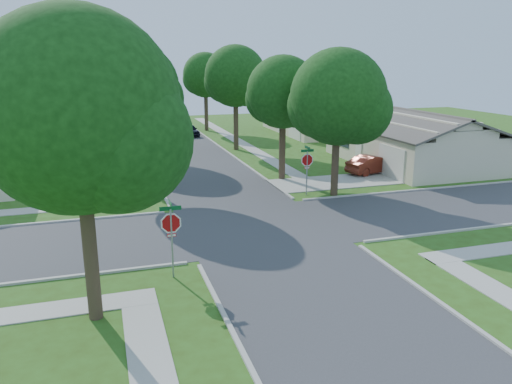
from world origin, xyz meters
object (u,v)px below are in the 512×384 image
Objects in this scene: tree_w_near at (137,91)px; tree_w_mid at (126,77)px; tree_e_mid at (236,79)px; house_nw_far at (4,127)px; tree_e_near at (284,96)px; tree_sw_corner at (81,121)px; tree_ne_corner at (339,102)px; car_curb_west at (140,119)px; stop_sign_ne at (307,162)px; stop_sign_sw at (171,226)px; tree_w_far at (119,83)px; tree_e_far at (206,77)px; house_ne_near at (409,144)px; car_driveway at (372,164)px; house_ne_far at (315,119)px; car_curb_east at (189,130)px.

tree_w_near is 12.01m from tree_w_mid.
house_nw_far is at bearing 152.09° from tree_e_mid.
tree_sw_corner is at bearing -127.30° from tree_e_near.
car_curb_west is (-8.49, 37.51, -4.85)m from tree_ne_corner.
tree_e_near is 5.06m from tree_ne_corner.
tree_ne_corner is at bearing -16.55° from stop_sign_ne.
tree_sw_corner is at bearing -113.53° from tree_e_mid.
stop_sign_sw is 38.86m from tree_w_far.
tree_e_far is 0.97× the size of tree_w_near.
stop_sign_sw is 0.58× the size of car_curb_west.
stop_sign_sw is 0.22× the size of house_ne_near.
tree_e_mid is 16.89m from tree_ne_corner.
tree_e_far is at bearing 89.90° from stop_sign_ne.
tree_e_near reaches higher than stop_sign_sw.
stop_sign_ne is 3.96m from tree_ne_corner.
car_driveway is (6.75, -25.31, -5.31)m from tree_e_far.
tree_e_mid is 0.96× the size of tree_w_mid.
house_ne_far is 1.00× the size of house_nw_far.
tree_w_mid reaches higher than tree_e_near.
house_ne_near is at bearing -63.97° from tree_e_far.
stop_sign_sw is at bearing 115.32° from car_driveway.
tree_w_far is 30.41m from car_driveway.
house_nw_far is (-20.75, -2.01, -4.46)m from tree_e_far.
tree_sw_corner is at bearing -140.93° from tree_ne_corner.
stop_sign_ne is 26.80m from house_ne_far.
tree_w_near reaches higher than car_driveway.
house_ne_near reaches higher than stop_sign_sw.
car_curb_east is at bearing -4.85° from house_nw_far.
car_driveway is at bearing 30.47° from stop_sign_ne.
tree_ne_corner is 38.76m from car_curb_west.
tree_w_far is (0.05, 38.71, 3.48)m from stop_sign_sw.
tree_e_far is 21.31m from house_nw_far.
tree_sw_corner is at bearing -77.62° from house_nw_far.
tree_sw_corner is (-12.19, -41.00, 0.28)m from tree_e_far.
tree_e_far is (-0.00, 13.00, -0.27)m from tree_e_mid.
tree_e_near is 8.39m from car_driveway.
tree_sw_corner is 29.92m from house_ne_near.
car_driveway is at bearing -1.09° from tree_w_near.
tree_sw_corner reaches higher than car_curb_west.
car_curb_east is at bearing 72.63° from tree_w_near.
tree_w_mid is (-9.34, 16.31, 4.46)m from stop_sign_ne.
tree_w_far is at bearing 18.27° from car_driveway.
tree_e_far reaches higher than tree_e_near.
tree_ne_corner is at bearing -51.19° from house_nw_far.
tree_e_far is 25.99m from house_ne_near.
tree_e_far is at bearing 54.15° from tree_w_mid.
stop_sign_sw is 40.04m from tree_e_far.
tree_e_far is 1.71× the size of car_curb_west.
tree_e_near is at bearing -69.39° from tree_w_far.
tree_w_far is 12.19m from house_nw_far.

